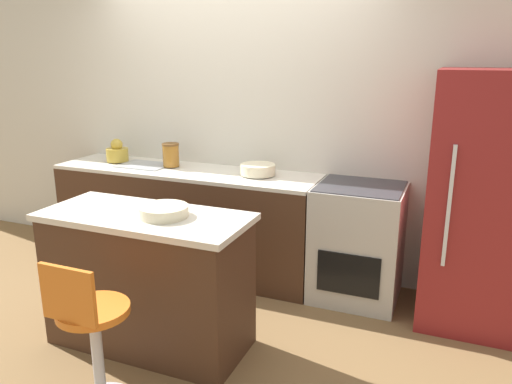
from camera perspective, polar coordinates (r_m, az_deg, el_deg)
The scene contains 11 objects.
ground_plane at distance 4.20m, azimuth -5.69°, elevation -10.80°, with size 14.00×14.00×0.00m, color brown.
wall_back at distance 4.38m, azimuth -2.14°, elevation 8.23°, with size 8.00×0.06×2.60m.
back_counter at distance 4.44m, azimuth -7.94°, elevation -3.08°, with size 2.34×0.60×0.91m.
kitchen_island at distance 3.33m, azimuth -12.21°, elevation -9.78°, with size 1.33×0.59×0.90m.
oven_range at distance 3.94m, azimuth 11.52°, elevation -5.69°, with size 0.65×0.61×0.91m.
refrigerator at distance 3.71m, azimuth 24.05°, elevation -1.05°, with size 0.65×0.70×1.76m.
stool_chair at distance 2.82m, azimuth -18.23°, elevation -15.52°, with size 0.38×0.38×0.88m.
kettle at distance 4.74m, azimuth -15.58°, elevation 4.37°, with size 0.20×0.20×0.21m.
mixing_bowl at distance 4.06m, azimuth 0.21°, elevation 2.60°, with size 0.28×0.28×0.09m.
canister_jar at distance 4.41m, azimuth -9.71°, elevation 4.22°, with size 0.15×0.15×0.20m.
fruit_bowl at distance 3.08m, azimuth -10.50°, elevation -2.18°, with size 0.30×0.30×0.07m.
Camera 1 is at (1.80, -3.30, 1.86)m, focal length 35.00 mm.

